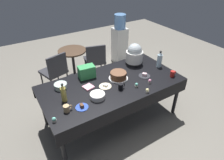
# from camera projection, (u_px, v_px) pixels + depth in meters

# --- Properties ---
(ground) EXTENTS (9.00, 9.00, 0.00)m
(ground) POSITION_uv_depth(u_px,v_px,m) (112.00, 117.00, 3.43)
(ground) COLOR slate
(potluck_table) EXTENTS (2.20, 1.10, 0.75)m
(potluck_table) POSITION_uv_depth(u_px,v_px,m) (112.00, 86.00, 3.05)
(potluck_table) COLOR black
(potluck_table) RESTS_ON ground
(frosted_layer_cake) EXTENTS (0.31, 0.31, 0.12)m
(frosted_layer_cake) POSITION_uv_depth(u_px,v_px,m) (118.00, 76.00, 3.08)
(frosted_layer_cake) COLOR silver
(frosted_layer_cake) RESTS_ON potluck_table
(slow_cooker) EXTENTS (0.32, 0.32, 0.39)m
(slow_cooker) POSITION_uv_depth(u_px,v_px,m) (134.00, 55.00, 3.44)
(slow_cooker) COLOR black
(slow_cooker) RESTS_ON potluck_table
(glass_salad_bowl) EXTENTS (0.19, 0.19, 0.08)m
(glass_salad_bowl) POSITION_uv_depth(u_px,v_px,m) (61.00, 86.00, 2.87)
(glass_salad_bowl) COLOR #B2C6BC
(glass_salad_bowl) RESTS_ON potluck_table
(ceramic_snack_bowl) EXTENTS (0.21, 0.21, 0.07)m
(ceramic_snack_bowl) POSITION_uv_depth(u_px,v_px,m) (97.00, 96.00, 2.67)
(ceramic_snack_bowl) COLOR silver
(ceramic_snack_bowl) RESTS_ON potluck_table
(dessert_plate_cream) EXTENTS (0.19, 0.19, 0.04)m
(dessert_plate_cream) POSITION_uv_depth(u_px,v_px,m) (105.00, 86.00, 2.92)
(dessert_plate_cream) COLOR beige
(dessert_plate_cream) RESTS_ON potluck_table
(dessert_plate_cobalt) EXTENTS (0.17, 0.17, 0.05)m
(dessert_plate_cobalt) POSITION_uv_depth(u_px,v_px,m) (82.00, 107.00, 2.52)
(dessert_plate_cobalt) COLOR #2D4CB2
(dessert_plate_cobalt) RESTS_ON potluck_table
(dessert_plate_charcoal) EXTENTS (0.19, 0.19, 0.05)m
(dessert_plate_charcoal) POSITION_uv_depth(u_px,v_px,m) (144.00, 75.00, 3.17)
(dessert_plate_charcoal) COLOR #2D2D33
(dessert_plate_charcoal) RESTS_ON potluck_table
(cupcake_cocoa) EXTENTS (0.05, 0.05, 0.07)m
(cupcake_cocoa) POSITION_uv_depth(u_px,v_px,m) (140.00, 57.00, 3.69)
(cupcake_cocoa) COLOR beige
(cupcake_cocoa) RESTS_ON potluck_table
(cupcake_berry) EXTENTS (0.05, 0.05, 0.07)m
(cupcake_berry) POSITION_uv_depth(u_px,v_px,m) (54.00, 120.00, 2.30)
(cupcake_berry) COLOR beige
(cupcake_berry) RESTS_ON potluck_table
(cupcake_rose) EXTENTS (0.05, 0.05, 0.07)m
(cupcake_rose) POSITION_uv_depth(u_px,v_px,m) (150.00, 81.00, 2.99)
(cupcake_rose) COLOR beige
(cupcake_rose) RESTS_ON potluck_table
(cupcake_lemon) EXTENTS (0.05, 0.05, 0.07)m
(cupcake_lemon) POSITION_uv_depth(u_px,v_px,m) (136.00, 85.00, 2.90)
(cupcake_lemon) COLOR beige
(cupcake_lemon) RESTS_ON potluck_table
(cupcake_vanilla) EXTENTS (0.05, 0.05, 0.07)m
(cupcake_vanilla) POSITION_uv_depth(u_px,v_px,m) (147.00, 91.00, 2.79)
(cupcake_vanilla) COLOR beige
(cupcake_vanilla) RESTS_ON potluck_table
(soda_bottle_ginger_ale) EXTENTS (0.07, 0.07, 0.28)m
(soda_bottle_ginger_ale) POSITION_uv_depth(u_px,v_px,m) (63.00, 93.00, 2.58)
(soda_bottle_ginger_ale) COLOR gold
(soda_bottle_ginger_ale) RESTS_ON potluck_table
(soda_bottle_water) EXTENTS (0.09, 0.09, 0.30)m
(soda_bottle_water) POSITION_uv_depth(u_px,v_px,m) (160.00, 60.00, 3.37)
(soda_bottle_water) COLOR silver
(soda_bottle_water) RESTS_ON potluck_table
(coffee_mug_red) EXTENTS (0.11, 0.07, 0.10)m
(coffee_mug_red) POSITION_uv_depth(u_px,v_px,m) (173.00, 74.00, 3.14)
(coffee_mug_red) COLOR #B2231E
(coffee_mug_red) RESTS_ON potluck_table
(coffee_mug_tan) EXTENTS (0.12, 0.08, 0.09)m
(coffee_mug_tan) POSITION_uv_depth(u_px,v_px,m) (67.00, 108.00, 2.44)
(coffee_mug_tan) COLOR tan
(coffee_mug_tan) RESTS_ON potluck_table
(coffee_mug_black) EXTENTS (0.11, 0.07, 0.09)m
(coffee_mug_black) POSITION_uv_depth(u_px,v_px,m) (121.00, 86.00, 2.85)
(coffee_mug_black) COLOR black
(coffee_mug_black) RESTS_ON potluck_table
(soda_carton) EXTENTS (0.28, 0.19, 0.20)m
(soda_carton) POSITION_uv_depth(u_px,v_px,m) (87.00, 72.00, 3.10)
(soda_carton) COLOR #338C4C
(soda_carton) RESTS_ON potluck_table
(paper_napkin_stack) EXTENTS (0.16, 0.16, 0.02)m
(paper_napkin_stack) POSITION_uv_depth(u_px,v_px,m) (88.00, 87.00, 2.89)
(paper_napkin_stack) COLOR pink
(paper_napkin_stack) RESTS_ON potluck_table
(maroon_chair_left) EXTENTS (0.54, 0.54, 0.85)m
(maroon_chair_left) POSITION_uv_depth(u_px,v_px,m) (55.00, 70.00, 3.86)
(maroon_chair_left) COLOR #333338
(maroon_chair_left) RESTS_ON ground
(maroon_chair_right) EXTENTS (0.54, 0.54, 0.85)m
(maroon_chair_right) POSITION_uv_depth(u_px,v_px,m) (95.00, 59.00, 4.26)
(maroon_chair_right) COLOR #333338
(maroon_chair_right) RESTS_ON ground
(round_cafe_table) EXTENTS (0.60, 0.60, 0.72)m
(round_cafe_table) POSITION_uv_depth(u_px,v_px,m) (73.00, 59.00, 4.22)
(round_cafe_table) COLOR #473323
(round_cafe_table) RESTS_ON ground
(water_cooler) EXTENTS (0.32, 0.32, 1.24)m
(water_cooler) POSITION_uv_depth(u_px,v_px,m) (120.00, 40.00, 4.92)
(water_cooler) COLOR silver
(water_cooler) RESTS_ON ground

